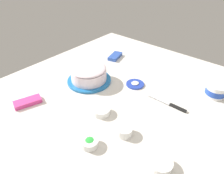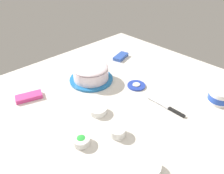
% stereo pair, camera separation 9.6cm
% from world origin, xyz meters
% --- Properties ---
extents(ground_plane, '(1.54, 1.54, 0.00)m').
position_xyz_m(ground_plane, '(0.00, 0.00, 0.00)').
color(ground_plane, silver).
extents(frosted_cake, '(0.28, 0.28, 0.11)m').
position_xyz_m(frosted_cake, '(-0.01, 0.29, 0.05)').
color(frosted_cake, '#1E6BB2').
rests_on(frosted_cake, ground_plane).
extents(frosting_tub, '(0.11, 0.11, 0.08)m').
position_xyz_m(frosting_tub, '(0.36, -0.39, 0.04)').
color(frosting_tub, white).
rests_on(frosting_tub, ground_plane).
extents(frosting_tub_lid, '(0.11, 0.11, 0.02)m').
position_xyz_m(frosting_tub_lid, '(0.15, 0.04, 0.01)').
color(frosting_tub_lid, '#233DAD').
rests_on(frosting_tub_lid, ground_plane).
extents(spreading_knife, '(0.02, 0.24, 0.01)m').
position_xyz_m(spreading_knife, '(0.11, -0.23, 0.01)').
color(spreading_knife, silver).
rests_on(spreading_knife, ground_plane).
extents(sprinkle_bowl_yellow, '(0.10, 0.10, 0.03)m').
position_xyz_m(sprinkle_bowl_yellow, '(-0.19, 0.02, 0.02)').
color(sprinkle_bowl_yellow, white).
rests_on(sprinkle_bowl_yellow, ground_plane).
extents(sprinkle_bowl_blue, '(0.10, 0.10, 0.04)m').
position_xyz_m(sprinkle_bowl_blue, '(-0.27, -0.38, 0.02)').
color(sprinkle_bowl_blue, white).
rests_on(sprinkle_bowl_blue, ground_plane).
extents(sprinkle_bowl_green, '(0.08, 0.08, 0.04)m').
position_xyz_m(sprinkle_bowl_green, '(-0.37, -0.08, 0.02)').
color(sprinkle_bowl_green, white).
rests_on(sprinkle_bowl_green, ground_plane).
extents(sprinkle_bowl_pink, '(0.08, 0.08, 0.04)m').
position_xyz_m(sprinkle_bowl_pink, '(-0.22, -0.16, 0.02)').
color(sprinkle_bowl_pink, white).
rests_on(sprinkle_bowl_pink, ground_plane).
extents(candy_box_lower, '(0.16, 0.11, 0.02)m').
position_xyz_m(candy_box_lower, '(-0.40, 0.39, 0.01)').
color(candy_box_lower, '#E53D8E').
rests_on(candy_box_lower, ground_plane).
extents(candy_box_upper, '(0.15, 0.10, 0.03)m').
position_xyz_m(candy_box_upper, '(0.36, 0.38, 0.01)').
color(candy_box_upper, '#2D51B2').
rests_on(candy_box_upper, ground_plane).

